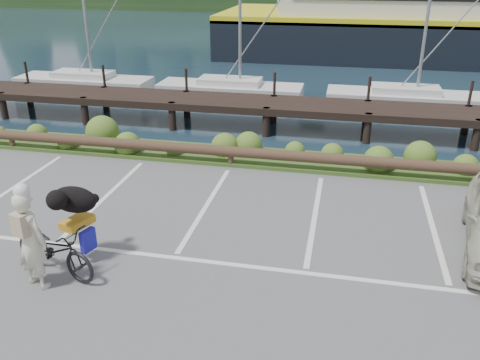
# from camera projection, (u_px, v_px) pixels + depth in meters

# --- Properties ---
(ground) EXTENTS (72.00, 72.00, 0.00)m
(ground) POSITION_uv_depth(u_px,v_px,m) (181.00, 248.00, 10.46)
(ground) COLOR #525254
(vegetation_strip) EXTENTS (34.00, 1.60, 0.10)m
(vegetation_strip) POSITION_uv_depth(u_px,v_px,m) (236.00, 156.00, 15.19)
(vegetation_strip) COLOR #3D5B21
(vegetation_strip) RESTS_ON ground
(log_rail) EXTENTS (32.00, 0.30, 0.60)m
(log_rail) POSITION_uv_depth(u_px,v_px,m) (231.00, 166.00, 14.58)
(log_rail) COLOR #443021
(log_rail) RESTS_ON ground
(bicycle) EXTENTS (2.05, 1.23, 1.02)m
(bicycle) POSITION_uv_depth(u_px,v_px,m) (54.00, 249.00, 9.43)
(bicycle) COLOR black
(bicycle) RESTS_ON ground
(cyclist) EXTENTS (0.78, 0.63, 1.87)m
(cyclist) POSITION_uv_depth(u_px,v_px,m) (31.00, 240.00, 8.90)
(cyclist) COLOR beige
(cyclist) RESTS_ON ground
(dog) EXTENTS (0.70, 1.00, 0.52)m
(dog) POSITION_uv_depth(u_px,v_px,m) (74.00, 200.00, 9.62)
(dog) COLOR black
(dog) RESTS_ON bicycle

